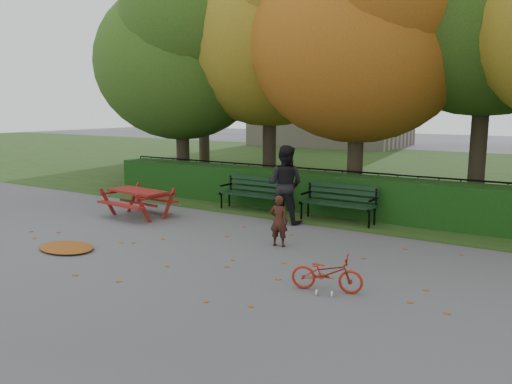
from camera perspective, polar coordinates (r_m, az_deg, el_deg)
The scene contains 17 objects.
ground at distance 9.50m, azimuth -5.73°, elevation -6.82°, with size 90.00×90.00×0.00m, color slate.
grass_strip at distance 22.05m, azimuth 17.30°, elevation 2.26°, with size 90.00×90.00×0.00m, color #233B14.
building_left at distance 36.56m, azimuth 8.86°, elevation 17.14°, with size 10.00×7.00×15.00m, color #AC9F8A.
hedge at distance 13.13m, azimuth 6.42°, elevation 0.02°, with size 13.00×0.90×1.00m, color black.
iron_fence at distance 13.84m, azimuth 7.88°, elevation 0.64°, with size 14.00×0.04×1.02m.
tree_a at distance 16.81m, azimuth -8.31°, elevation 15.84°, with size 5.88×5.60×7.48m.
tree_b at distance 16.30m, azimuth 2.26°, elevation 19.26°, with size 6.72×6.40×8.79m.
tree_c at distance 14.13m, azimuth 12.72°, elevation 18.15°, with size 6.30×6.00×8.00m.
tree_f at distance 21.00m, azimuth -5.80°, elevation 17.86°, with size 6.93×6.60×9.19m.
bench_left at distance 13.07m, azimuth -0.25°, elevation 0.12°, with size 1.80×0.57×0.88m.
bench_right at distance 11.96m, azimuth 9.48°, elevation -0.90°, with size 1.80×0.57×0.88m.
picnic_table at distance 12.63m, azimuth -13.35°, elevation -0.45°, with size 1.70×1.43×0.77m.
leaf_pile at distance 10.26m, azimuth -20.85°, elevation -5.93°, with size 1.20×0.83×0.08m, color maroon.
leaf_scatter at distance 9.73m, azimuth -4.63°, elevation -6.37°, with size 9.00×5.70×0.01m, color maroon, non-canonical shape.
child at distance 9.72m, azimuth 2.63°, elevation -3.32°, with size 0.37×0.24×1.01m, color #391A12.
adult at distance 11.63m, azimuth 3.32°, elevation 0.87°, with size 0.89×0.69×1.83m, color black.
bicycle at distance 7.51m, azimuth 8.11°, elevation -9.15°, with size 0.37×1.06×0.56m, color #A3210F.
Camera 1 is at (5.65, -7.15, 2.69)m, focal length 35.00 mm.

